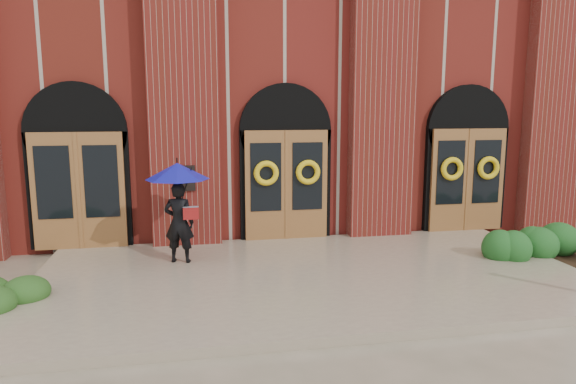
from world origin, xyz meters
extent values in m
plane|color=gray|center=(0.00, 0.00, 0.00)|extent=(90.00, 90.00, 0.00)
cube|color=tan|center=(0.00, 0.15, 0.07)|extent=(10.00, 5.30, 0.15)
cube|color=#5F1814|center=(0.00, 8.90, 3.50)|extent=(16.00, 12.00, 7.00)
cube|color=black|center=(-2.25, 2.47, 1.65)|extent=(0.40, 0.05, 0.55)
cube|color=#5F1814|center=(-2.25, 2.73, 3.50)|extent=(1.50, 0.45, 7.00)
cube|color=#5F1814|center=(2.25, 2.73, 3.50)|extent=(1.50, 0.45, 7.00)
cube|color=#5F1814|center=(6.75, 2.73, 3.50)|extent=(1.50, 0.45, 7.00)
cube|color=brown|center=(-4.50, 2.71, 1.40)|extent=(1.90, 0.10, 2.50)
cylinder|color=black|center=(-4.50, 2.85, 2.65)|extent=(2.10, 0.22, 2.10)
cube|color=brown|center=(0.00, 2.71, 1.40)|extent=(1.90, 0.10, 2.50)
cylinder|color=black|center=(0.00, 2.85, 2.65)|extent=(2.10, 0.22, 2.10)
cube|color=brown|center=(4.50, 2.71, 1.40)|extent=(1.90, 0.10, 2.50)
cylinder|color=black|center=(4.50, 2.85, 2.65)|extent=(2.10, 0.22, 2.10)
torus|color=yellow|center=(-0.48, 2.59, 1.70)|extent=(0.57, 0.13, 0.57)
torus|color=yellow|center=(0.48, 2.59, 1.70)|extent=(0.57, 0.13, 0.57)
torus|color=yellow|center=(4.02, 2.59, 1.70)|extent=(0.57, 0.13, 0.57)
torus|color=yellow|center=(4.98, 2.59, 1.70)|extent=(0.57, 0.13, 0.57)
imported|color=black|center=(-2.39, 1.29, 0.94)|extent=(0.65, 0.51, 1.59)
cone|color=#14179E|center=(-2.39, 1.29, 1.95)|extent=(1.49, 1.49, 0.32)
cylinder|color=black|center=(-2.34, 1.24, 1.53)|extent=(0.02, 0.02, 0.54)
cube|color=#B2B5B7|center=(-2.16, 1.16, 1.15)|extent=(0.32, 0.22, 0.23)
cube|color=maroon|center=(-2.16, 1.08, 1.15)|extent=(0.29, 0.09, 0.23)
ellipsoid|color=#1B4D1B|center=(5.23, 0.50, 0.34)|extent=(2.66, 1.06, 0.68)
ellipsoid|color=#244919|center=(-5.10, -0.31, 0.23)|extent=(1.31, 1.12, 0.46)
camera|label=1|loc=(-2.09, -8.69, 3.18)|focal=32.00mm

